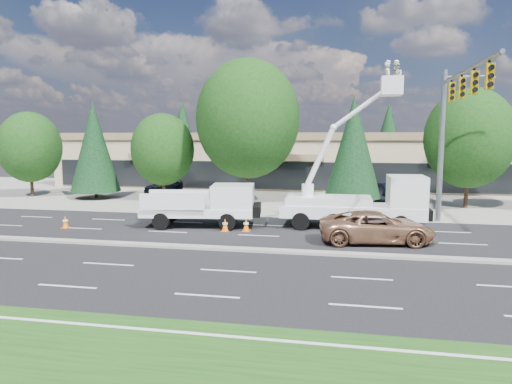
% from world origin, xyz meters
% --- Properties ---
extents(ground, '(140.00, 140.00, 0.00)m').
position_xyz_m(ground, '(0.00, 0.00, 0.00)').
color(ground, black).
rests_on(ground, ground).
extents(concrete_apron, '(140.00, 22.00, 0.01)m').
position_xyz_m(concrete_apron, '(0.00, 20.00, 0.01)').
color(concrete_apron, gray).
rests_on(concrete_apron, ground).
extents(road_median, '(120.00, 0.55, 0.12)m').
position_xyz_m(road_median, '(0.00, 0.00, 0.06)').
color(road_median, gray).
rests_on(road_median, ground).
extents(strip_mall, '(50.40, 15.40, 5.50)m').
position_xyz_m(strip_mall, '(0.00, 29.97, 2.83)').
color(strip_mall, tan).
rests_on(strip_mall, ground).
extents(tree_front_a, '(5.22, 5.22, 7.24)m').
position_xyz_m(tree_front_a, '(-22.00, 15.00, 4.24)').
color(tree_front_a, '#332114').
rests_on(tree_front_a, ground).
extents(tree_front_b, '(4.05, 4.05, 7.97)m').
position_xyz_m(tree_front_b, '(-16.00, 15.00, 4.28)').
color(tree_front_b, '#332114').
rests_on(tree_front_b, ground).
extents(tree_front_c, '(5.05, 5.05, 7.00)m').
position_xyz_m(tree_front_c, '(-10.00, 15.00, 4.10)').
color(tree_front_c, '#332114').
rests_on(tree_front_c, ground).
extents(tree_front_d, '(7.98, 7.98, 11.07)m').
position_xyz_m(tree_front_d, '(-3.00, 15.00, 6.48)').
color(tree_front_d, '#332114').
rests_on(tree_front_d, ground).
extents(tree_front_e, '(4.16, 4.16, 8.19)m').
position_xyz_m(tree_front_e, '(5.00, 15.00, 4.40)').
color(tree_front_e, '#332114').
rests_on(tree_front_e, ground).
extents(tree_front_f, '(6.18, 6.18, 8.58)m').
position_xyz_m(tree_front_f, '(13.00, 15.00, 5.02)').
color(tree_front_f, '#332114').
rests_on(tree_front_f, ground).
extents(tree_back_a, '(5.15, 5.15, 10.15)m').
position_xyz_m(tree_back_a, '(-18.00, 42.00, 5.44)').
color(tree_back_a, '#332114').
rests_on(tree_back_a, ground).
extents(tree_back_b, '(5.80, 5.80, 11.43)m').
position_xyz_m(tree_back_b, '(-4.00, 42.00, 6.13)').
color(tree_back_b, '#332114').
rests_on(tree_back_b, ground).
extents(tree_back_c, '(4.82, 4.82, 9.50)m').
position_xyz_m(tree_back_c, '(10.00, 42.00, 5.10)').
color(tree_back_c, '#332114').
rests_on(tree_back_c, ground).
extents(tree_back_d, '(5.72, 5.72, 11.27)m').
position_xyz_m(tree_back_d, '(22.00, 42.00, 6.04)').
color(tree_back_d, '#332114').
rests_on(tree_back_d, ground).
extents(signal_mast, '(2.76, 10.16, 9.00)m').
position_xyz_m(signal_mast, '(10.03, 7.04, 6.06)').
color(signal_mast, gray).
rests_on(signal_mast, ground).
extents(utility_pickup, '(6.59, 3.20, 2.42)m').
position_xyz_m(utility_pickup, '(-3.37, 5.08, 1.00)').
color(utility_pickup, white).
rests_on(utility_pickup, ground).
extents(bucket_truck, '(7.89, 2.64, 9.19)m').
position_xyz_m(bucket_truck, '(5.45, 6.21, 1.93)').
color(bucket_truck, white).
rests_on(bucket_truck, ground).
extents(traffic_cone_a, '(0.40, 0.40, 0.70)m').
position_xyz_m(traffic_cone_a, '(-11.07, 3.16, 0.34)').
color(traffic_cone_a, orange).
rests_on(traffic_cone_a, ground).
extents(traffic_cone_b, '(0.40, 0.40, 0.70)m').
position_xyz_m(traffic_cone_b, '(-1.99, 4.00, 0.34)').
color(traffic_cone_b, orange).
rests_on(traffic_cone_b, ground).
extents(traffic_cone_c, '(0.40, 0.40, 0.70)m').
position_xyz_m(traffic_cone_c, '(-0.87, 4.23, 0.34)').
color(traffic_cone_c, orange).
rests_on(traffic_cone_c, ground).
extents(traffic_cone_d, '(0.40, 0.40, 0.70)m').
position_xyz_m(traffic_cone_d, '(6.45, 3.78, 0.34)').
color(traffic_cone_d, orange).
rests_on(traffic_cone_d, ground).
extents(minivan, '(5.75, 3.18, 1.52)m').
position_xyz_m(minivan, '(5.92, 2.80, 0.76)').
color(minivan, '#A26F4E').
rests_on(minivan, ground).
extents(parked_car_west, '(2.78, 4.40, 1.40)m').
position_xyz_m(parked_car_west, '(-11.70, 19.24, 0.70)').
color(parked_car_west, black).
rests_on(parked_car_west, ground).
extents(parked_car_east, '(3.23, 5.14, 1.60)m').
position_xyz_m(parked_car_east, '(7.98, 16.00, 0.80)').
color(parked_car_east, black).
rests_on(parked_car_east, ground).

